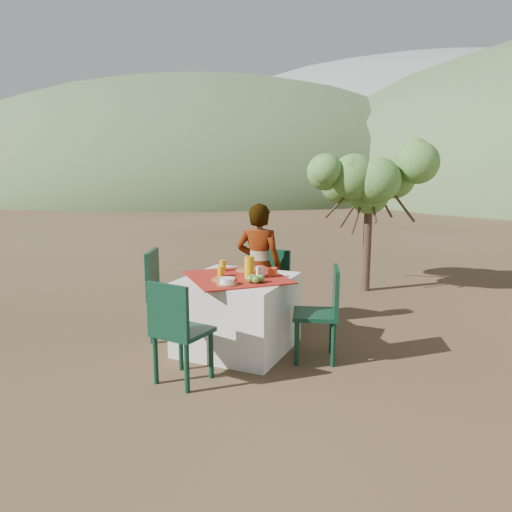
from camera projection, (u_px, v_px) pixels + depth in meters
The scene contains 21 objects.
ground at pixel (301, 353), 5.03m from camera, with size 160.00×160.00×0.00m, color #3C291B.
table at pixel (237, 313), 5.08m from camera, with size 1.30×1.30×0.76m.
chair_far at pixel (270, 283), 5.94m from camera, with size 0.43×0.43×0.87m.
chair_near at pixel (177, 328), 4.23m from camera, with size 0.47×0.47×0.91m.
chair_left at pixel (164, 290), 5.38m from camera, with size 0.58×0.58×0.97m.
chair_right at pixel (324, 309), 4.78m from camera, with size 0.53×0.53×0.91m.
person at pixel (259, 266), 5.71m from camera, with size 0.53×0.35×1.45m, color #8C6651.
shrub_tree at pixel (374, 188), 7.27m from camera, with size 1.64×1.61×1.93m.
hill_near_left at pixel (207, 188), 39.16m from camera, with size 40.00×40.00×16.00m, color #415932.
hill_far_center at pixel (422, 181), 53.38m from camera, with size 60.00×60.00×24.00m, color slate.
plate_far at pixel (248, 270), 5.30m from camera, with size 0.25×0.25×0.01m, color brown.
plate_near at pixel (224, 280), 4.86m from camera, with size 0.24×0.24×0.01m, color brown.
glass_far at pixel (223, 265), 5.28m from camera, with size 0.07×0.07×0.11m, color #D89C0D.
glass_near at pixel (221, 271), 5.02m from camera, with size 0.06×0.06×0.10m, color #D89C0D.
juice_pitcher at pixel (249, 267), 4.92m from camera, with size 0.10×0.10×0.22m, color #D89C0D.
bowl_plate at pixel (227, 284), 4.68m from camera, with size 0.19×0.19×0.01m, color brown.
white_bowl at pixel (227, 281), 4.67m from camera, with size 0.14×0.14×0.05m, color white.
jar_left at pixel (271, 272), 5.03m from camera, with size 0.05×0.05×0.08m, color #DB5326.
jar_right at pixel (275, 272), 5.03m from camera, with size 0.06×0.06×0.09m, color #DB5326.
napkin_holder at pixel (260, 271), 5.02m from camera, with size 0.08×0.04×0.10m, color white.
fruit_cluster at pixel (255, 279), 4.75m from camera, with size 0.15×0.14×0.08m.
Camera 1 is at (1.51, -4.54, 1.88)m, focal length 35.00 mm.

